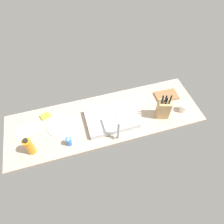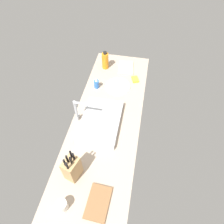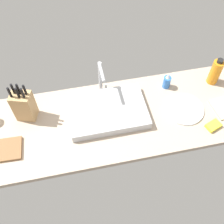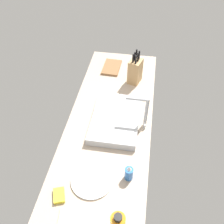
{
  "view_description": "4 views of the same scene",
  "coord_description": "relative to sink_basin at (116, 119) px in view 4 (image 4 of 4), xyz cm",
  "views": [
    {
      "loc": [
        26.08,
        112.68,
        166.87
      ],
      "look_at": [
        -7.11,
        0.79,
        11.7
      ],
      "focal_mm": 32.14,
      "sensor_mm": 36.0,
      "label": 1
    },
    {
      "loc": [
        -108.58,
        -25.96,
        152.13
      ],
      "look_at": [
        2.45,
        -4.33,
        11.92
      ],
      "focal_mm": 32.88,
      "sensor_mm": 36.0,
      "label": 2
    },
    {
      "loc": [
        -22.98,
        -93.63,
        145.54
      ],
      "look_at": [
        -3.59,
        -1.08,
        12.4
      ],
      "focal_mm": 43.42,
      "sensor_mm": 36.0,
      "label": 3
    },
    {
      "loc": [
        119.11,
        21.5,
        138.93
      ],
      "look_at": [
        -7.4,
        1.38,
        11.24
      ],
      "focal_mm": 40.73,
      "sensor_mm": 36.0,
      "label": 4
    }
  ],
  "objects": [
    {
      "name": "sink_basin",
      "position": [
        0.0,
        0.0,
        0.0
      ],
      "size": [
        48.66,
        33.16,
        5.74
      ],
      "primitive_type": "cube",
      "color": "#B7BABF",
      "rests_on": "countertop_slab"
    },
    {
      "name": "faucet",
      "position": [
        -0.24,
        19.05,
        12.22
      ],
      "size": [
        5.5,
        15.69,
        24.91
      ],
      "color": "#B7BABF",
      "rests_on": "countertop_slab"
    },
    {
      "name": "dish_sponge",
      "position": [
        62.05,
        -23.02,
        -1.67
      ],
      "size": [
        10.51,
        8.72,
        2.4
      ],
      "primitive_type": "cube",
      "rotation": [
        0.0,
        0.0,
        0.35
      ],
      "color": "yellow",
      "rests_on": "countertop_slab"
    },
    {
      "name": "coffee_mug",
      "position": [
        -73.21,
        9.15,
        1.23
      ],
      "size": [
        7.23,
        7.23,
        8.2
      ],
      "primitive_type": "cylinder",
      "color": "silver",
      "rests_on": "countertop_slab"
    },
    {
      "name": "dinner_plate",
      "position": [
        49.32,
        -6.86,
        -2.27
      ],
      "size": [
        25.02,
        25.02,
        1.2
      ],
      "primitive_type": "cylinder",
      "color": "white",
      "rests_on": "countertop_slab"
    },
    {
      "name": "soap_bottle",
      "position": [
        43.87,
        14.41,
        2.02
      ],
      "size": [
        5.17,
        5.17,
        11.56
      ],
      "color": "blue",
      "rests_on": "countertop_slab"
    },
    {
      "name": "countertop_slab",
      "position": [
        5.4,
        -4.33,
        -4.62
      ],
      "size": [
        192.96,
        60.72,
        3.5
      ],
      "primitive_type": "cube",
      "color": "tan",
      "rests_on": "ground"
    },
    {
      "name": "knife_block",
      "position": [
        -49.76,
        8.94,
        8.08
      ],
      "size": [
        14.05,
        12.25,
        28.29
      ],
      "rotation": [
        0.0,
        0.0,
        -0.3
      ],
      "color": "tan",
      "rests_on": "countertop_slab"
    },
    {
      "name": "cutting_board",
      "position": [
        -66.01,
        -13.45,
        -1.97
      ],
      "size": [
        24.47,
        15.95,
        1.8
      ],
      "primitive_type": "cube",
      "rotation": [
        0.0,
        0.0,
        -0.04
      ],
      "color": "brown",
      "rests_on": "countertop_slab"
    }
  ]
}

